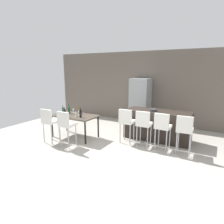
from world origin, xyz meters
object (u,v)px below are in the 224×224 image
Objects in this scene: wine_glass_near at (79,111)px; dining_table at (75,117)px; wine_bottle_left at (65,113)px; fruit_bowl at (153,110)px; dining_chair_near at (49,120)px; bar_chair_left at (126,120)px; refrigerator at (140,102)px; wine_bottle_inner at (63,111)px; kitchen_island at (157,125)px; bar_chair_right at (162,126)px; wine_bottle_corner at (79,110)px; wine_glass_end at (75,112)px; bar_chair_middle at (144,123)px; wine_bottle_middle at (81,114)px; bar_chair_far at (185,129)px; wine_glass_right at (73,109)px; dining_chair_far at (66,123)px; wine_bottle_far at (69,110)px.

dining_table is at bearing -130.50° from wine_glass_near.
wine_bottle_left is 1.27× the size of fruit_bowl.
dining_chair_near is at bearing -115.72° from wine_glass_near.
bar_chair_left is 0.57× the size of refrigerator.
kitchen_island is at bearing 23.36° from wine_bottle_inner.
bar_chair_right is 6.03× the size of wine_glass_near.
wine_bottle_corner is (0.32, 1.03, 0.15)m from dining_chair_near.
wine_glass_end is (0.47, 0.65, 0.17)m from dining_chair_near.
bar_chair_middle is 2.26m from dining_table.
wine_bottle_middle is 0.23m from wine_glass_end.
bar_chair_left is 1.43m from wine_bottle_middle.
dining_chair_near is (-3.68, -1.13, 0.00)m from bar_chair_far.
fruit_bowl is at bearing 126.14° from bar_chair_right.
wine_bottle_inner is 0.37m from wine_glass_right.
dining_chair_near is 3.77× the size of wine_bottle_corner.
wine_bottle_corner is 0.55m from wine_bottle_middle.
dining_chair_far is 0.65m from wine_bottle_middle.
dining_table is 0.38m from wine_bottle_left.
wine_bottle_middle is at bearing -164.83° from bar_chair_middle.
wine_bottle_middle is at bearing -168.14° from bar_chair_right.
kitchen_island is at bearing 23.86° from wine_glass_near.
bar_chair_far is at bearing 8.44° from wine_glass_end.
dining_chair_near is 3.65× the size of wine_bottle_left.
kitchen_island is 7.25× the size of wine_bottle_corner.
dining_table is (-1.69, -0.36, -0.03)m from bar_chair_left.
dining_table is at bearing -19.53° from wine_bottle_far.
kitchen_island is 3.35m from dining_chair_near.
dining_chair_far is at bearing -140.19° from bar_chair_left.
bar_chair_middle and dining_chair_far have the same top height.
dining_chair_far is at bearing -44.89° from wine_bottle_left.
dining_table is at bearing -173.86° from bar_chair_far.
dining_chair_far reaches higher than kitchen_island.
bar_chair_left is 3.65× the size of wine_bottle_left.
bar_chair_middle and wine_bottle_middle have the same top height.
wine_bottle_corner reaches higher than wine_glass_near.
refrigerator is at bearing 56.19° from wine_bottle_inner.
wine_bottle_left is at bearing 67.44° from dining_chair_near.
dining_chair_near reaches higher than wine_glass_end.
bar_chair_far reaches higher than wine_bottle_left.
bar_chair_right is 4.64× the size of fruit_bowl.
bar_chair_middle reaches higher than wine_glass_end.
dining_chair_far and wine_bottle_middle have the same top height.
bar_chair_left is 1.66m from bar_chair_far.
refrigerator is (1.43, 2.76, 0.06)m from wine_bottle_left.
kitchen_island is 6.88× the size of wine_bottle_inner.
bar_chair_far is (1.12, 0.00, 0.00)m from bar_chair_middle.
bar_chair_right is at bearing 10.25° from wine_glass_end.
dining_chair_near is at bearing -150.77° from bar_chair_left.
bar_chair_far is at bearing 3.77° from wine_bottle_far.
wine_bottle_far is 0.46m from wine_bottle_left.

